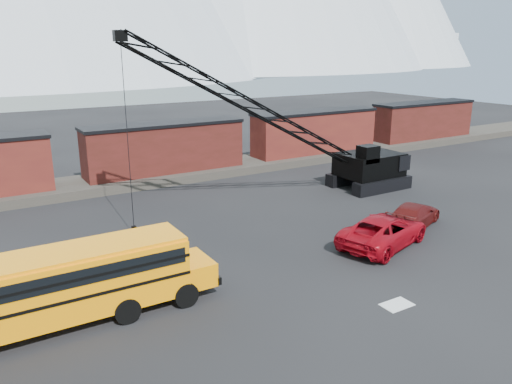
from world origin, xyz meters
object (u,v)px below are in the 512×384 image
(school_bus, at_px, (71,283))
(maroon_suv, at_px, (413,215))
(red_pickup, at_px, (384,231))
(crawler_crane, at_px, (270,116))

(school_bus, relative_size, maroon_suv, 2.22)
(school_bus, relative_size, red_pickup, 1.82)
(red_pickup, xyz_separation_m, crawler_crane, (-1.62, 9.48, 5.55))
(red_pickup, distance_m, crawler_crane, 11.10)
(red_pickup, bearing_deg, crawler_crane, -6.87)
(maroon_suv, bearing_deg, school_bus, 69.11)
(school_bus, bearing_deg, red_pickup, -1.76)
(red_pickup, bearing_deg, school_bus, 71.67)
(red_pickup, height_order, crawler_crane, crawler_crane)
(school_bus, xyz_separation_m, crawler_crane, (15.30, 8.96, 4.64))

